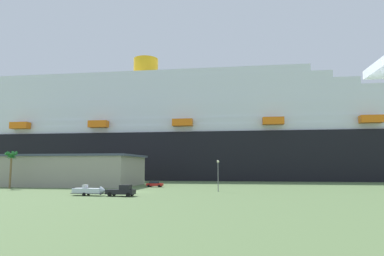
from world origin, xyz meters
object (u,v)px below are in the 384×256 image
(palm_tree, at_px, (11,158))
(street_lamp, at_px, (218,171))
(small_boat_on_trailer, at_px, (91,191))
(cruise_ship, at_px, (224,136))
(parked_car_red_hatchback, at_px, (155,184))
(pickup_truck, at_px, (122,191))
(parked_car_white_van, at_px, (39,183))

(palm_tree, distance_m, street_lamp, 54.97)
(small_boat_on_trailer, distance_m, street_lamp, 28.19)
(cruise_ship, distance_m, street_lamp, 70.50)
(parked_car_red_hatchback, bearing_deg, street_lamp, -38.63)
(cruise_ship, relative_size, palm_tree, 30.20)
(parked_car_red_hatchback, bearing_deg, pickup_truck, -88.61)
(cruise_ship, height_order, pickup_truck, cruise_ship)
(pickup_truck, height_order, small_boat_on_trailer, pickup_truck)
(palm_tree, height_order, street_lamp, palm_tree)
(small_boat_on_trailer, xyz_separation_m, street_lamp, (24.46, 13.48, 3.79))
(cruise_ship, xyz_separation_m, street_lamp, (1.31, -69.05, -14.15))
(palm_tree, relative_size, street_lamp, 1.37)
(palm_tree, xyz_separation_m, parked_car_white_van, (0.19, 12.60, -7.15))
(street_lamp, bearing_deg, pickup_truck, -142.33)
(palm_tree, bearing_deg, parked_car_red_hatchback, 17.08)
(small_boat_on_trailer, bearing_deg, parked_car_red_hatchback, 78.41)
(cruise_ship, xyz_separation_m, small_boat_on_trailer, (-23.15, -82.54, -17.94))
(street_lamp, height_order, parked_car_white_van, street_lamp)
(parked_car_white_van, bearing_deg, cruise_ship, 44.68)
(pickup_truck, xyz_separation_m, small_boat_on_trailer, (-6.52, 0.37, -0.08))
(pickup_truck, bearing_deg, small_boat_on_trailer, 176.76)
(palm_tree, xyz_separation_m, parked_car_red_hatchback, (36.10, 11.09, -7.15))
(small_boat_on_trailer, relative_size, parked_car_red_hatchback, 1.77)
(pickup_truck, height_order, parked_car_white_van, pickup_truck)
(pickup_truck, height_order, street_lamp, street_lamp)
(cruise_ship, distance_m, parked_car_red_hatchback, 59.66)
(cruise_ship, bearing_deg, street_lamp, -88.91)
(cruise_ship, bearing_deg, parked_car_red_hatchback, -107.75)
(small_boat_on_trailer, distance_m, palm_tree, 35.57)
(small_boat_on_trailer, height_order, parked_car_red_hatchback, small_boat_on_trailer)
(street_lamp, distance_m, parked_car_red_hatchback, 24.18)
(parked_car_red_hatchback, relative_size, parked_car_white_van, 0.97)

